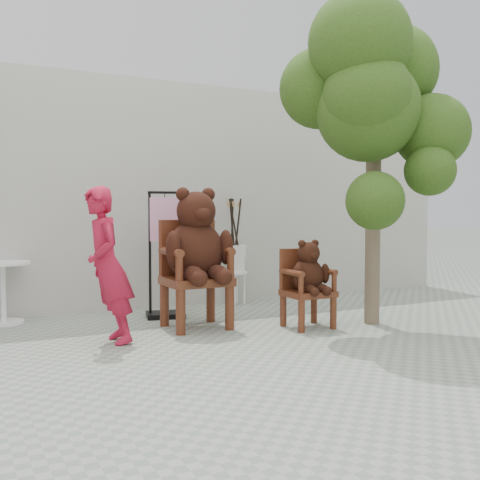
{
  "coord_description": "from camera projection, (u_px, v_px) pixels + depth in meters",
  "views": [
    {
      "loc": [
        -2.68,
        -4.5,
        1.27
      ],
      "look_at": [
        0.19,
        1.18,
        0.95
      ],
      "focal_mm": 42.0,
      "sensor_mm": 36.0,
      "label": 1
    }
  ],
  "objects": [
    {
      "name": "ground_plane",
      "position": [
        278.0,
        347.0,
        5.28
      ],
      "size": [
        60.0,
        60.0,
        0.0
      ],
      "primitive_type": "plane",
      "color": "gray",
      "rests_on": "ground"
    },
    {
      "name": "back_wall",
      "position": [
        167.0,
        196.0,
        7.97
      ],
      "size": [
        9.0,
        1.0,
        3.0
      ],
      "primitive_type": "cube",
      "color": "#B2B0A7",
      "rests_on": "ground"
    },
    {
      "name": "chair_big",
      "position": [
        196.0,
        250.0,
        6.11
      ],
      "size": [
        0.76,
        0.8,
        1.53
      ],
      "color": "#461E0F",
      "rests_on": "ground"
    },
    {
      "name": "chair_small",
      "position": [
        307.0,
        277.0,
        6.15
      ],
      "size": [
        0.49,
        0.52,
        0.97
      ],
      "color": "#461E0F",
      "rests_on": "ground"
    },
    {
      "name": "person",
      "position": [
        108.0,
        266.0,
        5.37
      ],
      "size": [
        0.39,
        0.57,
        1.51
      ],
      "primitive_type": "imported",
      "rotation": [
        0.0,
        0.0,
        -1.52
      ],
      "color": "#AC1530",
      "rests_on": "ground"
    },
    {
      "name": "cafe_table",
      "position": [
        3.0,
        285.0,
        6.35
      ],
      "size": [
        0.6,
        0.6,
        0.7
      ],
      "rotation": [
        0.0,
        0.0,
        -0.03
      ],
      "color": "white",
      "rests_on": "ground"
    },
    {
      "name": "display_stand",
      "position": [
        165.0,
        269.0,
        6.72
      ],
      "size": [
        0.52,
        0.44,
        1.51
      ],
      "rotation": [
        0.0,
        0.0,
        -0.23
      ],
      "color": "black",
      "rests_on": "ground"
    },
    {
      "name": "stool_bucket",
      "position": [
        235.0,
        258.0,
        7.66
      ],
      "size": [
        0.32,
        0.32,
        1.45
      ],
      "rotation": [
        0.0,
        0.0,
        0.2
      ],
      "color": "white",
      "rests_on": "ground"
    },
    {
      "name": "tree",
      "position": [
        373.0,
        95.0,
        5.99
      ],
      "size": [
        1.83,
        1.54,
        3.52
      ],
      "rotation": [
        0.0,
        0.0,
        -0.4
      ],
      "color": "brown",
      "rests_on": "ground"
    }
  ]
}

